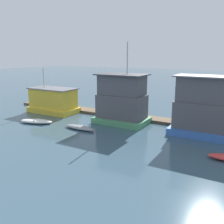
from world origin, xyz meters
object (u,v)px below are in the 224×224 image
(houseboat_yellow, at_px, (53,101))
(dinghy_white, at_px, (36,121))
(houseboat_green, at_px, (122,101))
(mooring_post_far_right, at_px, (104,112))
(dinghy_grey, at_px, (80,128))
(houseboat_blue, at_px, (212,109))

(houseboat_yellow, height_order, dinghy_white, houseboat_yellow)
(houseboat_green, xyz_separation_m, mooring_post_far_right, (-3.15, 1.34, -1.84))
(houseboat_yellow, distance_m, dinghy_grey, 8.88)
(houseboat_blue, bearing_deg, dinghy_grey, -160.10)
(houseboat_green, height_order, dinghy_grey, houseboat_green)
(houseboat_yellow, height_order, dinghy_grey, houseboat_yellow)
(houseboat_green, relative_size, dinghy_grey, 2.41)
(houseboat_green, height_order, dinghy_white, houseboat_green)
(mooring_post_far_right, bearing_deg, houseboat_green, -23.05)
(houseboat_yellow, xyz_separation_m, dinghy_white, (2.00, -4.93, -1.31))
(houseboat_yellow, xyz_separation_m, dinghy_grey, (7.58, -4.42, -1.33))
(houseboat_blue, xyz_separation_m, mooring_post_far_right, (-12.34, 1.43, -1.92))
(dinghy_white, distance_m, mooring_post_far_right, 7.91)
(dinghy_white, bearing_deg, dinghy_grey, 5.29)
(dinghy_white, bearing_deg, houseboat_yellow, 112.06)
(houseboat_yellow, relative_size, houseboat_green, 0.74)
(dinghy_grey, bearing_deg, dinghy_white, -174.71)
(dinghy_white, bearing_deg, houseboat_blue, 15.37)
(houseboat_blue, height_order, mooring_post_far_right, houseboat_blue)
(houseboat_green, bearing_deg, mooring_post_far_right, 156.95)
(houseboat_yellow, distance_m, houseboat_green, 10.12)
(houseboat_blue, bearing_deg, mooring_post_far_right, 173.40)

